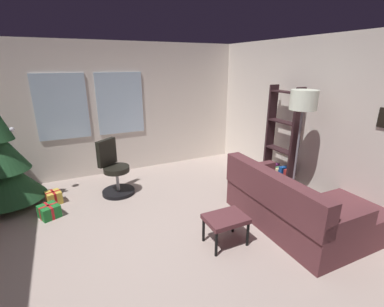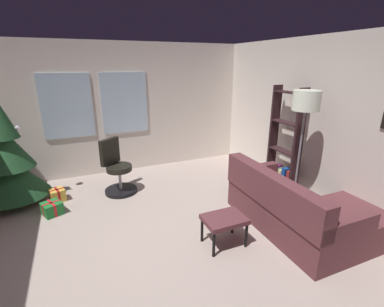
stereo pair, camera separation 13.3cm
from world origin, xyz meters
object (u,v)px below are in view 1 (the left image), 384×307
object	(u,v)px
gift_box_green	(49,211)
office_chair	(115,173)
bookshelf	(281,146)
gift_box_gold	(54,197)
footstool	(226,220)
floor_lamp	(303,108)
couch	(301,209)
holiday_tree	(3,164)

from	to	relation	value
gift_box_green	office_chair	world-z (taller)	office_chair
bookshelf	gift_box_green	bearing A→B (deg)	169.03
gift_box_gold	office_chair	world-z (taller)	office_chair
gift_box_gold	bookshelf	distance (m)	3.95
office_chair	bookshelf	bearing A→B (deg)	-22.35
footstool	floor_lamp	bearing A→B (deg)	12.94
couch	floor_lamp	size ratio (longest dim) A/B	1.01
couch	office_chair	xyz separation A→B (m)	(-2.11, 2.21, 0.08)
couch	holiday_tree	size ratio (longest dim) A/B	0.86
holiday_tree	office_chair	xyz separation A→B (m)	(1.60, -0.22, -0.36)
bookshelf	floor_lamp	size ratio (longest dim) A/B	1.00
office_chair	holiday_tree	bearing A→B (deg)	172.28
bookshelf	floor_lamp	xyz separation A→B (m)	(-0.27, -0.61, 0.77)
couch	holiday_tree	bearing A→B (deg)	146.84
gift_box_gold	couch	bearing A→B (deg)	-36.15
footstool	floor_lamp	size ratio (longest dim) A/B	0.28
footstool	holiday_tree	distance (m)	3.47
gift_box_green	floor_lamp	bearing A→B (deg)	-20.96
footstool	floor_lamp	distance (m)	1.95
footstool	bookshelf	xyz separation A→B (m)	(1.72, 0.94, 0.48)
footstool	gift_box_gold	bearing A→B (deg)	133.15
holiday_tree	bookshelf	size ratio (longest dim) A/B	1.17
couch	gift_box_green	bearing A→B (deg)	150.04
gift_box_gold	gift_box_green	bearing A→B (deg)	-97.97
couch	bookshelf	xyz separation A→B (m)	(0.59, 1.10, 0.52)
office_chair	floor_lamp	distance (m)	3.22
gift_box_green	bookshelf	bearing A→B (deg)	-10.97
couch	footstool	distance (m)	1.14
gift_box_green	gift_box_gold	size ratio (longest dim) A/B	1.24
office_chair	bookshelf	size ratio (longest dim) A/B	0.52
footstool	bookshelf	distance (m)	2.02
floor_lamp	office_chair	bearing A→B (deg)	144.75
gift_box_gold	bookshelf	world-z (taller)	bookshelf
gift_box_gold	floor_lamp	world-z (taller)	floor_lamp
gift_box_green	gift_box_gold	distance (m)	0.45
bookshelf	floor_lamp	bearing A→B (deg)	-114.12
gift_box_green	office_chair	size ratio (longest dim) A/B	0.36
floor_lamp	gift_box_gold	bearing A→B (deg)	152.56
couch	office_chair	distance (m)	3.06
couch	gift_box_gold	world-z (taller)	couch
couch	bookshelf	bearing A→B (deg)	61.63
bookshelf	gift_box_gold	bearing A→B (deg)	162.42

